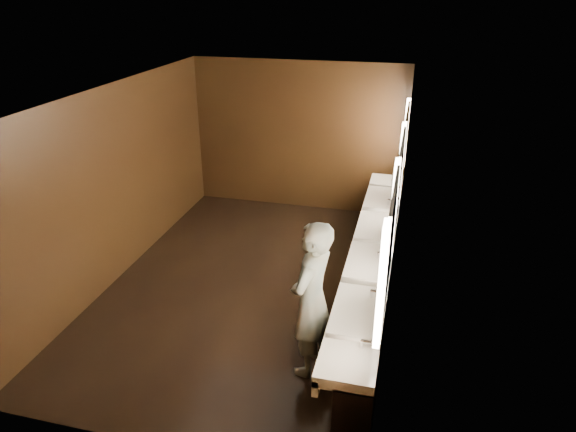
{
  "coord_description": "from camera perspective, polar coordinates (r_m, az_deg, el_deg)",
  "views": [
    {
      "loc": [
        2.1,
        -6.14,
        4.08
      ],
      "look_at": [
        0.56,
        0.0,
        1.16
      ],
      "focal_mm": 32.0,
      "sensor_mm": 36.0,
      "label": 1
    }
  ],
  "objects": [
    {
      "name": "wall_back",
      "position": [
        9.75,
        1.14,
        8.79
      ],
      "size": [
        4.0,
        0.02,
        2.8
      ],
      "primitive_type": "cube",
      "color": "black",
      "rests_on": "floor"
    },
    {
      "name": "wall_left",
      "position": [
        7.85,
        -18.44,
        3.49
      ],
      "size": [
        0.02,
        6.0,
        2.8
      ],
      "primitive_type": "cube",
      "color": "black",
      "rests_on": "floor"
    },
    {
      "name": "trash_bin",
      "position": [
        6.05,
        6.21,
        -14.17
      ],
      "size": [
        0.45,
        0.45,
        0.58
      ],
      "primitive_type": "cylinder",
      "rotation": [
        0.0,
        0.0,
        -0.23
      ],
      "color": "black",
      "rests_on": "floor"
    },
    {
      "name": "sink_counter",
      "position": [
        7.11,
        9.76,
        -5.89
      ],
      "size": [
        0.55,
        5.4,
        1.01
      ],
      "color": "black",
      "rests_on": "floor"
    },
    {
      "name": "ceiling",
      "position": [
        6.61,
        -4.81,
        13.52
      ],
      "size": [
        4.0,
        6.0,
        0.02
      ],
      "primitive_type": "cube",
      "color": "#2D2D2B",
      "rests_on": "wall_back"
    },
    {
      "name": "wall_front",
      "position": [
        4.63,
        -16.29,
        -11.75
      ],
      "size": [
        4.0,
        0.02,
        2.8
      ],
      "primitive_type": "cube",
      "color": "black",
      "rests_on": "floor"
    },
    {
      "name": "floor",
      "position": [
        7.66,
        -4.07,
        -7.48
      ],
      "size": [
        6.0,
        6.0,
        0.0
      ],
      "primitive_type": "plane",
      "color": "black",
      "rests_on": "ground"
    },
    {
      "name": "mirror_band",
      "position": [
        6.57,
        12.16,
        3.4
      ],
      "size": [
        0.06,
        5.03,
        1.15
      ],
      "color": "#FDE4C1",
      "rests_on": "wall_right"
    },
    {
      "name": "person",
      "position": [
        5.64,
        2.65,
        -9.28
      ],
      "size": [
        0.6,
        0.76,
        1.85
      ],
      "primitive_type": "imported",
      "rotation": [
        0.0,
        0.0,
        -1.83
      ],
      "color": "#7FAFBD",
      "rests_on": "floor"
    },
    {
      "name": "wall_right",
      "position": [
        6.7,
        12.06,
        0.6
      ],
      "size": [
        0.02,
        6.0,
        2.8
      ],
      "primitive_type": "cube",
      "color": "black",
      "rests_on": "floor"
    }
  ]
}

